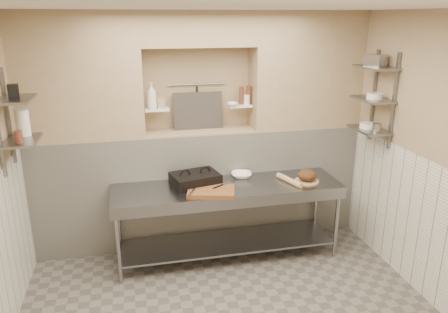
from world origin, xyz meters
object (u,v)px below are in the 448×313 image
object	(u,v)px
prep_table	(228,207)
bread_loaf	(307,175)
jug_left	(23,123)
bowl_alcove	(232,104)
mixing_bowl	(241,175)
bottle_soap	(152,96)
rolling_pin	(289,180)
panini_press	(195,179)
cutting_board	(211,191)

from	to	relation	value
prep_table	bread_loaf	size ratio (longest dim) A/B	11.88
jug_left	bowl_alcove	bearing A→B (deg)	12.54
prep_table	mixing_bowl	world-z (taller)	mixing_bowl
mixing_bowl	bottle_soap	size ratio (longest dim) A/B	0.80
jug_left	bottle_soap	bearing A→B (deg)	22.73
rolling_pin	bottle_soap	xyz separation A→B (m)	(-1.48, 0.61, 0.93)
panini_press	mixing_bowl	world-z (taller)	panini_press
mixing_bowl	rolling_pin	distance (m)	0.57
cutting_board	bowl_alcove	world-z (taller)	bowl_alcove
cutting_board	bread_loaf	distance (m)	1.15
prep_table	bottle_soap	bearing A→B (deg)	144.01
panini_press	bowl_alcove	distance (m)	1.01
mixing_bowl	cutting_board	bearing A→B (deg)	-138.33
panini_press	bowl_alcove	size ratio (longest dim) A/B	4.47
rolling_pin	bowl_alcove	world-z (taller)	bowl_alcove
bread_loaf	prep_table	bearing A→B (deg)	175.83
panini_press	bottle_soap	bearing A→B (deg)	119.88
panini_press	bowl_alcove	bearing A→B (deg)	24.49
bowl_alcove	panini_press	bearing A→B (deg)	-142.55
cutting_board	jug_left	world-z (taller)	jug_left
rolling_pin	bread_loaf	size ratio (longest dim) A/B	1.86
mixing_bowl	bread_loaf	world-z (taller)	bread_loaf
bowl_alcove	prep_table	bearing A→B (deg)	-108.73
mixing_bowl	jug_left	size ratio (longest dim) A/B	0.94
prep_table	bowl_alcove	xyz separation A→B (m)	(0.17, 0.51, 1.09)
panini_press	rolling_pin	xyz separation A→B (m)	(1.07, -0.16, -0.04)
rolling_pin	bread_loaf	world-z (taller)	bread_loaf
cutting_board	bowl_alcove	size ratio (longest dim) A/B	3.82
panini_press	mixing_bowl	distance (m)	0.59
cutting_board	rolling_pin	world-z (taller)	rolling_pin
bottle_soap	mixing_bowl	bearing A→B (deg)	-17.80
prep_table	bottle_soap	xyz separation A→B (m)	(-0.77, 0.56, 1.22)
bottle_soap	bowl_alcove	distance (m)	0.95
bread_loaf	bottle_soap	bearing A→B (deg)	159.76
cutting_board	bread_loaf	xyz separation A→B (m)	(1.15, 0.09, 0.06)
rolling_pin	jug_left	bearing A→B (deg)	178.55
cutting_board	mixing_bowl	distance (m)	0.60
bread_loaf	bottle_soap	world-z (taller)	bottle_soap
rolling_pin	jug_left	size ratio (longest dim) A/B	1.60
prep_table	bottle_soap	size ratio (longest dim) A/B	8.68
bottle_soap	jug_left	distance (m)	1.40
rolling_pin	bread_loaf	distance (m)	0.22
mixing_bowl	bowl_alcove	bearing A→B (deg)	100.21
cutting_board	mixing_bowl	size ratio (longest dim) A/B	2.09
mixing_bowl	bowl_alcove	xyz separation A→B (m)	(-0.05, 0.27, 0.80)
jug_left	panini_press	bearing A→B (deg)	3.11
bowl_alcove	cutting_board	bearing A→B (deg)	-120.57
cutting_board	bread_loaf	world-z (taller)	bread_loaf
rolling_pin	bottle_soap	size ratio (longest dim) A/B	1.36
panini_press	bread_loaf	bearing A→B (deg)	-20.86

